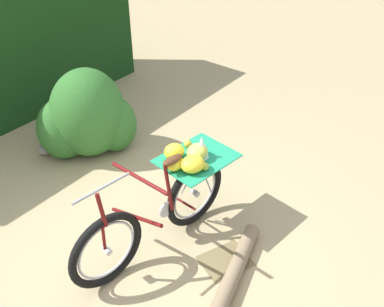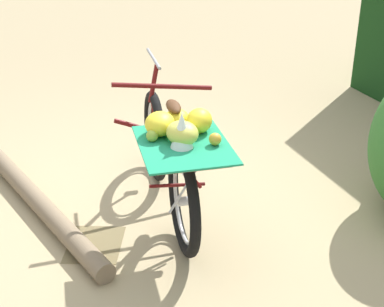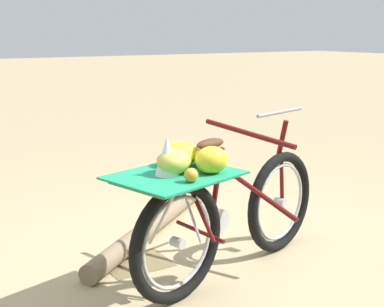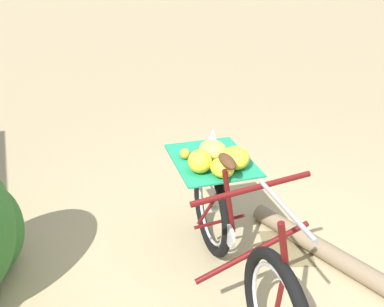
{
  "view_description": "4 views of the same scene",
  "coord_description": "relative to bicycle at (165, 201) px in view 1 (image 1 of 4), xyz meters",
  "views": [
    {
      "loc": [
        -1.09,
        -2.73,
        3.15
      ],
      "look_at": [
        0.47,
        0.07,
        0.88
      ],
      "focal_mm": 41.0,
      "sensor_mm": 36.0,
      "label": 1
    },
    {
      "loc": [
        3.64,
        0.28,
        2.22
      ],
      "look_at": [
        0.63,
        0.17,
        0.75
      ],
      "focal_mm": 52.7,
      "sensor_mm": 36.0,
      "label": 2
    },
    {
      "loc": [
        2.0,
        2.67,
        1.56
      ],
      "look_at": [
        0.48,
        0.18,
        0.9
      ],
      "focal_mm": 50.72,
      "sensor_mm": 36.0,
      "label": 3
    },
    {
      "loc": [
        -1.98,
        0.3,
        2.04
      ],
      "look_at": [
        0.63,
        0.25,
        0.79
      ],
      "focal_mm": 36.93,
      "sensor_mm": 36.0,
      "label": 4
    }
  ],
  "objects": [
    {
      "name": "shrub_cluster",
      "position": [
        -0.14,
        1.79,
        -0.02
      ],
      "size": [
        1.16,
        0.8,
        1.11
      ],
      "color": "#2D6628",
      "rests_on": "ground_plane"
    },
    {
      "name": "path_stone",
      "position": [
        -0.64,
        2.03,
        -0.44
      ],
      "size": [
        0.22,
        0.18,
        0.14
      ],
      "primitive_type": "ellipsoid",
      "color": "gray",
      "rests_on": "ground_plane"
    },
    {
      "name": "bicycle",
      "position": [
        0.0,
        0.0,
        0.0
      ],
      "size": [
        1.79,
        0.89,
        1.03
      ],
      "rotation": [
        0.0,
        0.0,
        -2.87
      ],
      "color": "black",
      "rests_on": "ground_plane"
    },
    {
      "name": "leaf_litter_patch",
      "position": [
        0.36,
        -0.5,
        -0.5
      ],
      "size": [
        0.44,
        0.36,
        0.01
      ],
      "primitive_type": "cube",
      "color": "olive",
      "rests_on": "ground_plane"
    },
    {
      "name": "ground_plane",
      "position": [
        -0.15,
        -0.0,
        -0.51
      ],
      "size": [
        60.0,
        60.0,
        0.0
      ],
      "primitive_type": "plane",
      "color": "tan"
    }
  ]
}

